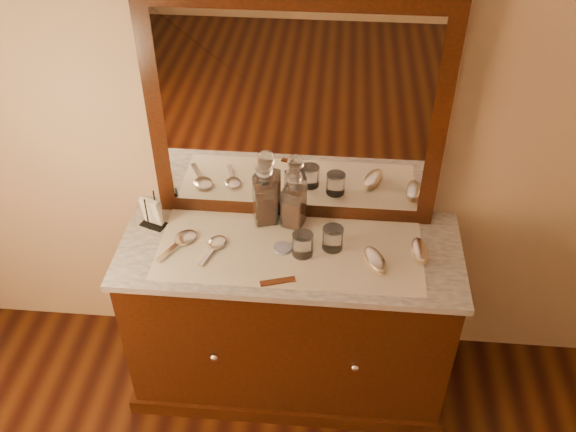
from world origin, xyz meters
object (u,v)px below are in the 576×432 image
(mirror_frame, at_px, (296,113))
(hand_mirror_inner, at_px, (215,245))
(decanter_right, at_px, (294,203))
(dresser_cabinet, at_px, (290,318))
(pin_dish, at_px, (283,248))
(napkin_rack, at_px, (152,213))
(hand_mirror_outer, at_px, (182,240))
(brush_near, at_px, (375,261))
(comb, at_px, (278,281))
(brush_far, at_px, (420,251))
(decanter_left, at_px, (265,198))

(mirror_frame, bearing_deg, hand_mirror_inner, -139.07)
(decanter_right, distance_m, hand_mirror_inner, 0.38)
(dresser_cabinet, bearing_deg, pin_dish, -148.68)
(napkin_rack, relative_size, hand_mirror_outer, 0.71)
(pin_dish, relative_size, brush_near, 0.43)
(comb, relative_size, brush_far, 0.91)
(decanter_right, bearing_deg, mirror_frame, 90.56)
(dresser_cabinet, distance_m, brush_near, 0.59)
(napkin_rack, xyz_separation_m, hand_mirror_inner, (0.29, -0.12, -0.05))
(napkin_rack, height_order, decanter_left, decanter_left)
(hand_mirror_inner, bearing_deg, mirror_frame, 40.93)
(comb, distance_m, brush_far, 0.60)
(dresser_cabinet, xyz_separation_m, brush_far, (0.53, -0.00, 0.46))
(decanter_right, xyz_separation_m, hand_mirror_outer, (-0.46, -0.16, -0.10))
(decanter_right, bearing_deg, decanter_left, 174.04)
(dresser_cabinet, relative_size, brush_far, 9.03)
(comb, relative_size, brush_near, 0.82)
(comb, height_order, hand_mirror_inner, hand_mirror_inner)
(pin_dish, distance_m, comb, 0.19)
(napkin_rack, relative_size, brush_far, 1.05)
(dresser_cabinet, distance_m, hand_mirror_outer, 0.64)
(pin_dish, distance_m, napkin_rack, 0.59)
(decanter_left, bearing_deg, mirror_frame, 32.20)
(dresser_cabinet, relative_size, decanter_left, 4.51)
(dresser_cabinet, relative_size, decanter_right, 4.84)
(mirror_frame, xyz_separation_m, pin_dish, (-0.03, -0.26, -0.49))
(brush_far, bearing_deg, mirror_frame, 155.17)
(comb, bearing_deg, hand_mirror_inner, 129.26)
(pin_dish, relative_size, napkin_rack, 0.46)
(decanter_right, bearing_deg, brush_far, -16.34)
(comb, distance_m, brush_near, 0.40)
(mirror_frame, height_order, hand_mirror_outer, mirror_frame)
(mirror_frame, relative_size, decanter_right, 4.15)
(dresser_cabinet, relative_size, pin_dish, 18.81)
(mirror_frame, xyz_separation_m, hand_mirror_outer, (-0.46, -0.25, -0.49))
(hand_mirror_outer, bearing_deg, brush_far, 0.41)
(comb, relative_size, decanter_left, 0.45)
(hand_mirror_outer, bearing_deg, mirror_frame, 29.18)
(dresser_cabinet, bearing_deg, brush_far, -0.24)
(decanter_right, height_order, hand_mirror_inner, decanter_right)
(dresser_cabinet, xyz_separation_m, pin_dish, (-0.03, -0.02, 0.45))
(comb, bearing_deg, decanter_right, 67.73)
(mirror_frame, bearing_deg, dresser_cabinet, -90.00)
(hand_mirror_outer, bearing_deg, comb, -25.52)
(dresser_cabinet, bearing_deg, hand_mirror_outer, -178.83)
(decanter_left, xyz_separation_m, hand_mirror_inner, (-0.19, -0.19, -0.11))
(mirror_frame, bearing_deg, hand_mirror_outer, -150.82)
(mirror_frame, height_order, brush_near, mirror_frame)
(hand_mirror_outer, relative_size, hand_mirror_inner, 1.12)
(hand_mirror_outer, bearing_deg, decanter_right, 19.71)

